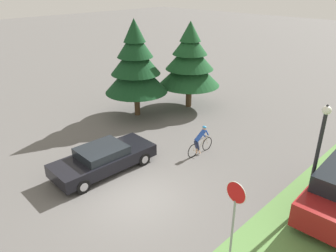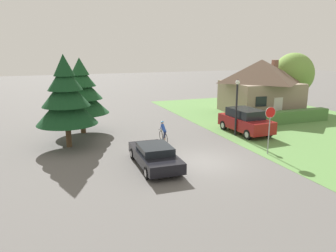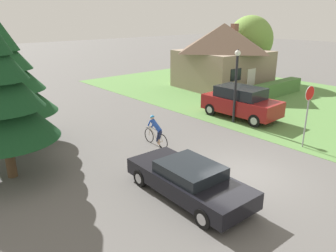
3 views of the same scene
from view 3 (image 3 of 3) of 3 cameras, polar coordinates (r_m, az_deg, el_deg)
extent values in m
plane|color=#5B5956|center=(13.29, 12.86, -8.38)|extent=(140.00, 140.00, 0.00)
cube|color=#568442|center=(24.95, 22.01, 3.60)|extent=(16.00, 36.00, 0.01)
cube|color=gray|center=(28.72, 9.42, 9.74)|extent=(6.83, 6.69, 3.12)
pyramid|color=brown|center=(28.44, 9.71, 15.03)|extent=(7.37, 7.22, 2.20)
cube|color=silver|center=(26.76, 14.22, 7.55)|extent=(0.90, 0.13, 2.00)
cube|color=black|center=(25.29, 11.73, 8.75)|extent=(1.10, 0.14, 0.90)
cube|color=brown|center=(30.23, 11.52, 16.32)|extent=(0.54, 0.54, 0.80)
cube|color=#4C7A3D|center=(25.54, 16.49, 5.76)|extent=(8.87, 0.90, 1.07)
cube|color=black|center=(11.39, 3.54, -9.59)|extent=(2.03, 4.82, 0.57)
cube|color=black|center=(11.12, 3.88, -7.58)|extent=(1.72, 2.11, 0.39)
cylinder|color=black|center=(12.17, -4.66, -8.94)|extent=(0.30, 0.64, 0.63)
cylinder|color=#ADADB2|center=(12.17, -4.66, -8.94)|extent=(0.30, 0.37, 0.37)
cylinder|color=black|center=(13.07, 1.38, -6.82)|extent=(0.30, 0.64, 0.63)
cylinder|color=#ADADB2|center=(13.07, 1.38, -6.82)|extent=(0.30, 0.37, 0.37)
cylinder|color=black|center=(10.03, 6.39, -15.63)|extent=(0.30, 0.64, 0.63)
cylinder|color=#ADADB2|center=(10.03, 6.39, -15.63)|extent=(0.30, 0.37, 0.37)
cylinder|color=black|center=(11.11, 12.57, -12.28)|extent=(0.30, 0.64, 0.63)
cylinder|color=#ADADB2|center=(11.11, 12.57, -12.28)|extent=(0.30, 0.37, 0.37)
torus|color=black|center=(15.31, -0.94, -2.74)|extent=(0.06, 0.72, 0.72)
torus|color=black|center=(16.12, -3.31, -1.65)|extent=(0.06, 0.72, 0.72)
cylinder|color=beige|center=(15.46, -1.56, -1.96)|extent=(0.04, 0.19, 0.54)
cylinder|color=beige|center=(15.75, -2.45, -1.46)|extent=(0.06, 0.67, 0.62)
cylinder|color=beige|center=(15.60, -2.30, -0.62)|extent=(0.06, 0.80, 0.10)
cylinder|color=beige|center=(15.46, -1.33, -2.77)|extent=(0.05, 0.36, 0.15)
cylinder|color=beige|center=(15.31, -1.17, -1.93)|extent=(0.04, 0.22, 0.42)
cylinder|color=beige|center=(16.01, -3.24, -0.90)|extent=(0.04, 0.12, 0.48)
cylinder|color=black|center=(15.90, -3.16, -0.14)|extent=(0.44, 0.04, 0.02)
ellipsoid|color=black|center=(15.31, -1.40, -1.04)|extent=(0.09, 0.20, 0.05)
cylinder|color=#262D4C|center=(15.36, -1.37, -1.62)|extent=(0.12, 0.26, 0.45)
cylinder|color=#262D4C|center=(15.50, -1.75, -1.74)|extent=(0.12, 0.26, 0.60)
cylinder|color=tan|center=(15.54, -1.53, -2.77)|extent=(0.08, 0.08, 0.30)
cylinder|color=tan|center=(15.72, -1.76, -2.89)|extent=(0.17, 0.08, 0.21)
cylinder|color=#264CB2|center=(15.45, -2.08, 0.06)|extent=(0.24, 0.72, 0.56)
cylinder|color=#264CB2|center=(15.66, -2.64, 0.26)|extent=(0.08, 0.26, 0.36)
cylinder|color=#264CB2|center=(15.87, -3.27, 0.50)|extent=(0.08, 0.26, 0.36)
sphere|color=tan|center=(15.58, -2.76, 1.48)|extent=(0.19, 0.19, 0.19)
ellipsoid|color=#267FBF|center=(15.57, -2.77, 1.65)|extent=(0.22, 0.18, 0.12)
cube|color=maroon|center=(20.31, 12.61, 3.59)|extent=(2.25, 4.75, 0.90)
cube|color=black|center=(20.19, 12.51, 5.76)|extent=(1.92, 2.83, 0.64)
cylinder|color=black|center=(20.61, 7.43, 2.88)|extent=(0.26, 0.74, 0.73)
cylinder|color=#ADADB2|center=(20.61, 7.43, 2.88)|extent=(0.26, 0.44, 0.42)
cylinder|color=black|center=(22.03, 10.51, 3.77)|extent=(0.26, 0.74, 0.73)
cylinder|color=#ADADB2|center=(22.03, 10.51, 3.77)|extent=(0.26, 0.44, 0.42)
cylinder|color=black|center=(18.86, 14.88, 0.89)|extent=(0.26, 0.74, 0.73)
cylinder|color=#ADADB2|center=(18.86, 14.88, 0.89)|extent=(0.26, 0.44, 0.42)
cylinder|color=black|center=(20.41, 17.67, 1.98)|extent=(0.26, 0.74, 0.73)
cylinder|color=#ADADB2|center=(20.41, 17.67, 1.98)|extent=(0.26, 0.44, 0.42)
cylinder|color=gray|center=(16.51, 22.83, 0.39)|extent=(0.07, 0.07, 2.34)
cylinder|color=red|center=(16.15, 23.48, 5.26)|extent=(0.65, 0.08, 0.65)
cylinder|color=silver|center=(16.15, 23.48, 5.26)|extent=(0.68, 0.07, 0.69)
cylinder|color=black|center=(19.02, 11.64, 6.14)|extent=(0.14, 0.14, 3.84)
sphere|color=white|center=(18.69, 12.06, 12.32)|extent=(0.32, 0.32, 0.32)
cone|color=black|center=(18.67, 12.10, 12.80)|extent=(0.19, 0.19, 0.13)
cylinder|color=#4C3823|center=(13.93, -25.82, -5.03)|extent=(0.36, 0.36, 1.57)
cone|color=#143D1E|center=(13.35, -26.94, 2.29)|extent=(3.92, 3.92, 2.14)
cylinder|color=#4C3823|center=(17.46, -24.94, -0.31)|extent=(0.40, 0.40, 1.55)
cone|color=#194723|center=(17.02, -25.75, 5.33)|extent=(4.08, 4.08, 2.00)
cone|color=#194723|center=(16.85, -26.23, 8.56)|extent=(3.19, 3.19, 1.76)
cone|color=#194723|center=(16.74, -26.65, 11.39)|extent=(2.29, 2.29, 1.52)
cone|color=#194723|center=(16.69, -27.01, 13.81)|extent=(1.39, 1.39, 1.28)
cylinder|color=#4C3823|center=(32.69, 13.72, 9.54)|extent=(0.39, 0.39, 1.98)
ellipsoid|color=olive|center=(32.39, 14.11, 14.36)|extent=(4.17, 4.17, 4.38)
camera|label=1|loc=(18.44, 52.52, 18.62)|focal=35.00mm
camera|label=2|loc=(9.38, 127.45, -9.26)|focal=35.00mm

